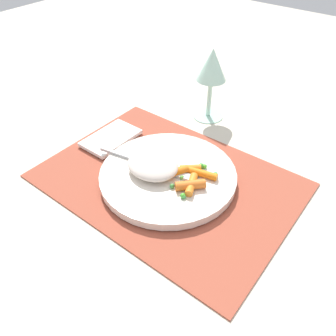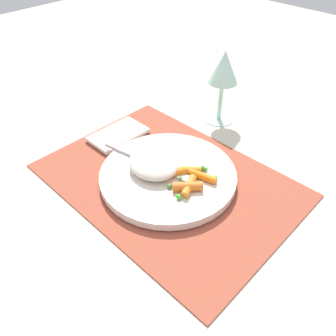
{
  "view_description": "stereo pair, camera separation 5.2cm",
  "coord_description": "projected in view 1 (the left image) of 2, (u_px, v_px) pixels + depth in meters",
  "views": [
    {
      "loc": [
        0.3,
        -0.38,
        0.44
      ],
      "look_at": [
        0.0,
        0.0,
        0.03
      ],
      "focal_mm": 37.17,
      "sensor_mm": 36.0,
      "label": 1
    },
    {
      "loc": [
        0.34,
        -0.35,
        0.44
      ],
      "look_at": [
        0.0,
        0.0,
        0.03
      ],
      "focal_mm": 37.17,
      "sensor_mm": 36.0,
      "label": 2
    }
  ],
  "objects": [
    {
      "name": "carrot_portion",
      "position": [
        189.0,
        177.0,
        0.61
      ],
      "size": [
        0.09,
        0.08,
        0.02
      ],
      "color": "orange",
      "rests_on": "plate"
    },
    {
      "name": "wine_glass",
      "position": [
        212.0,
        69.0,
        0.75
      ],
      "size": [
        0.07,
        0.07,
        0.16
      ],
      "color": "#B2E0CC",
      "rests_on": "ground_plane"
    },
    {
      "name": "plate",
      "position": [
        168.0,
        175.0,
        0.64
      ],
      "size": [
        0.25,
        0.25,
        0.02
      ],
      "primitive_type": "cylinder",
      "color": "silver",
      "rests_on": "placemat"
    },
    {
      "name": "napkin",
      "position": [
        111.0,
        138.0,
        0.74
      ],
      "size": [
        0.07,
        0.12,
        0.01
      ],
      "primitive_type": "cube",
      "rotation": [
        0.0,
        0.0,
        -0.01
      ],
      "color": "white",
      "rests_on": "placemat"
    },
    {
      "name": "fork",
      "position": [
        154.0,
        166.0,
        0.64
      ],
      "size": [
        0.2,
        0.05,
        0.01
      ],
      "color": "#BABABA",
      "rests_on": "plate"
    },
    {
      "name": "ground_plane",
      "position": [
        168.0,
        181.0,
        0.65
      ],
      "size": [
        2.4,
        2.4,
        0.0
      ],
      "primitive_type": "plane",
      "color": "beige"
    },
    {
      "name": "placemat",
      "position": [
        168.0,
        180.0,
        0.65
      ],
      "size": [
        0.46,
        0.33,
        0.01
      ],
      "primitive_type": "cube",
      "color": "#9E4733",
      "rests_on": "ground_plane"
    },
    {
      "name": "rice_mound",
      "position": [
        153.0,
        165.0,
        0.63
      ],
      "size": [
        0.1,
        0.08,
        0.03
      ],
      "primitive_type": "ellipsoid",
      "color": "beige",
      "rests_on": "plate"
    },
    {
      "name": "pea_scatter",
      "position": [
        190.0,
        177.0,
        0.62
      ],
      "size": [
        0.08,
        0.1,
        0.01
      ],
      "color": "green",
      "rests_on": "plate"
    }
  ]
}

